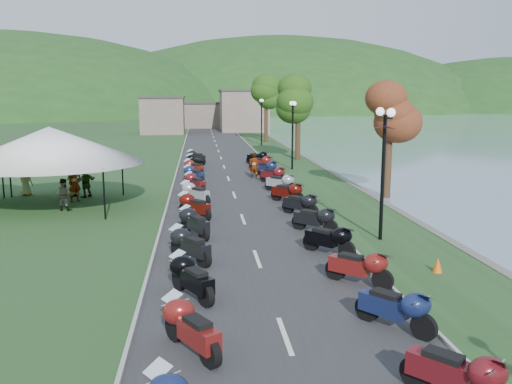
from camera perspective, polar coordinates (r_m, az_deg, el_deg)
name	(u,v)px	position (r m, az deg, el deg)	size (l,w,h in m)	color
road	(224,167)	(42.05, -3.38, 2.65)	(7.00, 120.00, 0.02)	#313133
hills_backdrop	(204,110)	(201.73, -5.54, 8.60)	(360.00, 120.00, 76.00)	#285621
far_building	(198,114)	(86.70, -6.14, 8.15)	(18.00, 16.00, 5.00)	#7B6A60
moto_row_left	(193,215)	(22.97, -6.64, -2.38)	(2.60, 44.85, 1.10)	#331411
moto_row_right	(299,204)	(25.05, 4.52, -1.29)	(2.60, 39.64, 1.10)	#331411
vendor_tent_main	(51,167)	(28.51, -20.74, 2.43)	(6.00, 6.00, 4.00)	white
tree_lakeside	(389,131)	(29.95, 13.81, 6.27)	(2.61, 2.61, 7.25)	#2F5C17
pedestrian_a	(76,202)	(29.91, -18.46, -0.98)	(0.72, 0.53, 1.98)	slate
pedestrian_b	(64,210)	(27.86, -19.53, -1.84)	(0.76, 0.42, 1.57)	slate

